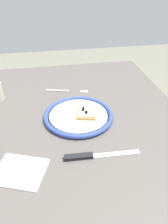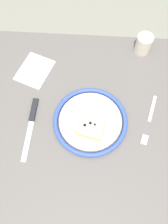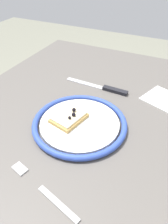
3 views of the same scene
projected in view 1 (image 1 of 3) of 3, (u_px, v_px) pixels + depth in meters
name	position (u px, v px, depth m)	size (l,w,h in m)	color
ground_plane	(82.00, 220.00, 1.24)	(6.00, 6.00, 0.00)	gray
dining_table	(82.00, 139.00, 0.88)	(1.11, 0.82, 0.73)	#5B5651
plate	(78.00, 115.00, 0.83)	(0.27, 0.27, 0.02)	white
pizza_slice_near	(86.00, 112.00, 0.83)	(0.11, 0.09, 0.03)	tan
knife	(89.00, 156.00, 0.66)	(0.03, 0.24, 0.01)	silver
fork	(67.00, 91.00, 1.01)	(0.07, 0.20, 0.00)	#BABABA
napkin	(20.00, 171.00, 0.62)	(0.12, 0.14, 0.00)	white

